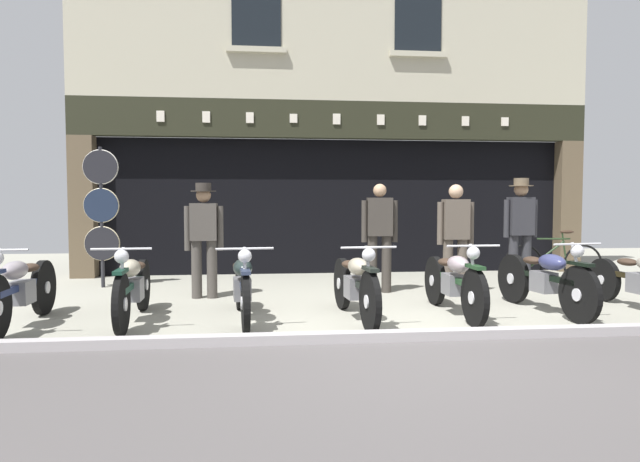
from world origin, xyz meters
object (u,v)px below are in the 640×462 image
Objects in this scene: motorcycle_left at (133,285)px; advert_board_near at (458,182)px; salesman_right at (455,234)px; motorcycle_center at (355,284)px; motorcycle_right at (544,278)px; leaning_bicycle at (554,262)px; motorcycle_center_right at (454,280)px; shopkeeper_center at (380,232)px; assistant_far_right at (520,227)px; salesman_left at (204,234)px; tyre_sign_pole at (101,207)px; motorcycle_far_left at (21,288)px; advert_board_far at (508,179)px; motorcycle_center_left at (242,285)px.

advert_board_near is (5.44, 4.14, 1.37)m from motorcycle_left.
motorcycle_left is at bearing 20.19° from salesman_right.
motorcycle_left is at bearing -8.38° from motorcycle_center.
motorcycle_right is 1.17× the size of leaning_bicycle.
motorcycle_left is at bearing -1.45° from motorcycle_center_right.
shopkeeper_center is 0.94× the size of assistant_far_right.
advert_board_near reaches higher than salesman_left.
motorcycle_right is (2.46, 0.16, 0.00)m from motorcycle_center.
motorcycle_center_right is at bearing -28.48° from tyre_sign_pole.
shopkeeper_center is 1.14m from salesman_right.
advert_board_near reaches higher than shopkeeper_center.
advert_board_near is at bearing 12.73° from tyre_sign_pole.
salesman_left is at bearing -25.59° from motorcycle_right.
shopkeeper_center is at bearing -12.21° from tyre_sign_pole.
assistant_far_right is at bearing -85.93° from advert_board_near.
motorcycle_center_right is 3.55m from leaning_bicycle.
motorcycle_far_left is at bearing -5.35° from motorcycle_right.
leaning_bicycle is (7.59, -0.31, -0.95)m from tyre_sign_pole.
motorcycle_center is at bearing -37.42° from tyre_sign_pole.
advert_board_far is (2.62, 4.17, 1.43)m from motorcycle_center_right.
motorcycle_left is 1.20× the size of shopkeeper_center.
tyre_sign_pole is (-2.36, 2.71, 0.89)m from motorcycle_center_left.
salesman_right is at bearing -164.80° from motorcycle_left.
motorcycle_center is 1.18× the size of salesman_left.
advert_board_near is at bearing -111.87° from motorcycle_center_right.
motorcycle_right is 2.51m from shopkeeper_center.
tyre_sign_pole is at bearing -167.27° from advert_board_near.
advert_board_far reaches higher than salesman_right.
advert_board_near is at bearing -127.49° from shopkeeper_center.
motorcycle_center_right is 1.20× the size of salesman_right.
motorcycle_left is 1.01× the size of motorcycle_center_right.
salesman_right is at bearing -110.89° from advert_board_near.
motorcycle_center_right is (1.26, 0.14, -0.00)m from motorcycle_center.
tyre_sign_pole is 7.74m from advert_board_far.
motorcycle_center is 1.19× the size of salesman_right.
shopkeeper_center reaches higher than motorcycle_left.
leaning_bicycle is (1.44, 2.36, -0.07)m from motorcycle_right.
motorcycle_far_left is at bearing 42.86° from salesman_left.
motorcycle_far_left is at bearing -147.04° from advert_board_near.
shopkeeper_center reaches higher than salesman_left.
motorcycle_center_right is (5.05, 0.13, -0.01)m from motorcycle_far_left.
motorcycle_center_right reaches higher than motorcycle_left.
salesman_left is 0.73× the size of tyre_sign_pole.
motorcycle_right is at bearing 177.35° from motorcycle_left.
motorcycle_far_left is 8.08m from leaning_bicycle.
motorcycle_center is at bearing 140.51° from salesman_left.
salesman_right reaches higher than leaning_bicycle.
salesman_left is at bearing -139.99° from motorcycle_far_left.
motorcycle_right is at bearing -23.45° from tyre_sign_pole.
motorcycle_left is 6.91m from leaning_bicycle.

